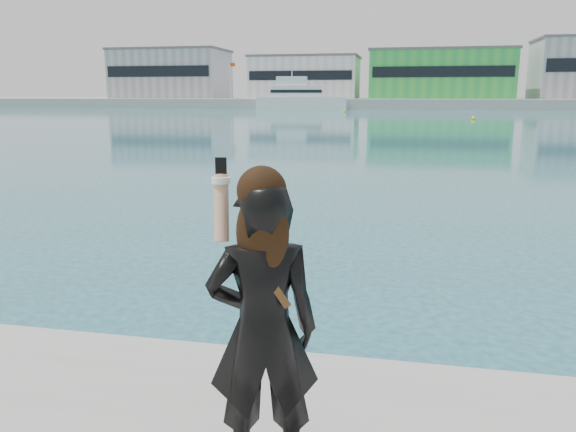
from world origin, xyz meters
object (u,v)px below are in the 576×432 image
object	(u,v)px
motor_yacht	(299,97)
buoy_near	(473,120)
woman	(263,322)
buoy_far	(345,112)

from	to	relation	value
motor_yacht	buoy_near	bearing A→B (deg)	-61.64
woman	buoy_far	bearing A→B (deg)	-100.51
motor_yacht	buoy_near	distance (m)	52.58
motor_yacht	woman	bearing A→B (deg)	-84.93
buoy_near	woman	world-z (taller)	woman
buoy_near	woman	distance (m)	68.16
buoy_near	buoy_far	bearing A→B (deg)	126.34
buoy_near	buoy_far	size ratio (longest dim) A/B	1.00
motor_yacht	woman	xyz separation A→B (m)	(20.48, -111.27, -0.64)
motor_yacht	buoy_far	size ratio (longest dim) A/B	36.94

